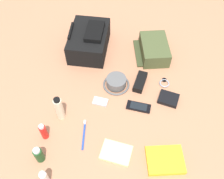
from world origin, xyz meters
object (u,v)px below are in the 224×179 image
toothpaste_tube (45,178)px  media_player (100,102)px  wallet (168,99)px  notepad (116,153)px  toothbrush (84,133)px  sunglasses_case (140,82)px  backpack (89,41)px  bucket_hat (116,82)px  lotion_bottle (59,108)px  toiletry_pouch (154,49)px  shampoo_bottle (39,155)px  cell_phone (139,107)px  sunscreen_spray (44,132)px  paperback_novel (165,160)px  wristwatch (164,83)px

toothpaste_tube → media_player: 0.51m
wallet → notepad: size_ratio=0.73×
toothbrush → sunglasses_case: (0.35, -0.29, 0.01)m
toothbrush → media_player: bearing=-17.6°
media_player → notepad: size_ratio=0.61×
backpack → bucket_hat: size_ratio=2.12×
media_player → lotion_bottle: bearing=118.6°
toiletry_pouch → shampoo_bottle: bearing=143.4°
notepad → wallet: bearing=-26.9°
toothpaste_tube → media_player: (0.47, -0.20, -0.05)m
backpack → lotion_bottle: 0.53m
toothpaste_tube → toothbrush: (0.26, -0.14, -0.05)m
toiletry_pouch → cell_phone: 0.43m
shampoo_bottle → cell_phone: (0.34, -0.48, -0.04)m
sunscreen_spray → backpack: bearing=-12.8°
toothpaste_tube → wallet: toothpaste_tube is taller
backpack → toothpaste_tube: bearing=174.4°
sunscreen_spray → paperback_novel: sunscreen_spray is taller
toothpaste_tube → sunscreen_spray: (0.23, 0.06, -0.00)m
toiletry_pouch → media_player: toiletry_pouch is taller
toiletry_pouch → backpack: bearing=87.6°
backpack → media_player: backpack is taller
paperback_novel → shampoo_bottle: bearing=93.4°
media_player → sunglasses_case: sunglasses_case is taller
toothpaste_tube → media_player: toothpaste_tube is taller
media_player → sunscreen_spray: bearing=132.0°
toothpaste_tube → sunscreen_spray: toothpaste_tube is taller
toiletry_pouch → toothbrush: toiletry_pouch is taller
wristwatch → notepad: 0.53m
shampoo_bottle → paperback_novel: size_ratio=0.54×
sunglasses_case → cell_phone: bearing=-167.7°
toiletry_pouch → wallet: 0.36m
lotion_bottle → sunglasses_case: bearing=-58.7°
bucket_hat → shampoo_bottle: bearing=145.0°
bucket_hat → notepad: 0.43m
sunscreen_spray → wallet: 0.71m
toothpaste_tube → paperback_novel: toothpaste_tube is taller
shampoo_bottle → lotion_bottle: 0.26m
toothpaste_tube → sunscreen_spray: size_ratio=1.08×
toiletry_pouch → sunscreen_spray: 0.85m
toothpaste_tube → wristwatch: bearing=-42.1°
media_player → wallet: wallet is taller
toothpaste_tube → lotion_bottle: lotion_bottle is taller
toothbrush → wallet: (0.25, -0.45, 0.01)m
bucket_hat → cell_phone: 0.20m
lotion_bottle → cell_phone: bearing=-77.7°
lotion_bottle → toiletry_pouch: bearing=-44.8°
toothpaste_tube → wallet: bearing=-48.9°
toothpaste_tube → wristwatch: size_ratio=1.75×
paperback_novel → media_player: 0.48m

